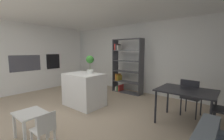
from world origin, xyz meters
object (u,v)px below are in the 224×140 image
(built_in_oven, at_px, (53,61))
(potted_plant_on_island, at_px, (90,63))
(dining_table, at_px, (186,93))
(dining_chair_far, at_px, (190,95))
(kitchen_island, at_px, (84,90))
(open_bookshelf, at_px, (125,67))
(child_table, at_px, (30,117))
(child_chair_right, at_px, (44,129))

(built_in_oven, xyz_separation_m, potted_plant_on_island, (2.81, -0.46, 0.11))
(dining_table, bearing_deg, dining_chair_far, 91.26)
(kitchen_island, xyz_separation_m, dining_chair_far, (2.52, 1.09, 0.07))
(potted_plant_on_island, bearing_deg, kitchen_island, -127.79)
(open_bookshelf, height_order, dining_chair_far, open_bookshelf)
(child_table, bearing_deg, built_in_oven, 144.78)
(built_in_oven, relative_size, open_bookshelf, 0.31)
(child_chair_right, distance_m, dining_table, 2.78)
(open_bookshelf, bearing_deg, child_chair_right, -75.25)
(built_in_oven, xyz_separation_m, child_chair_right, (3.76, -2.30, -0.77))
(child_table, bearing_deg, dining_table, 49.74)
(built_in_oven, bearing_deg, open_bookshelf, 24.90)
(dining_table, bearing_deg, child_chair_right, -122.25)
(kitchen_island, distance_m, open_bookshelf, 1.97)
(potted_plant_on_island, height_order, open_bookshelf, open_bookshelf)
(built_in_oven, distance_m, potted_plant_on_island, 2.85)
(kitchen_island, bearing_deg, child_table, -71.89)
(potted_plant_on_island, relative_size, child_chair_right, 0.82)
(built_in_oven, bearing_deg, kitchen_island, -12.59)
(dining_table, bearing_deg, built_in_oven, -179.64)
(kitchen_island, distance_m, potted_plant_on_island, 0.79)
(built_in_oven, height_order, dining_table, built_in_oven)
(kitchen_island, bearing_deg, dining_table, 14.12)
(built_in_oven, xyz_separation_m, child_table, (3.26, -2.30, -0.73))
(dining_table, height_order, dining_chair_far, dining_chair_far)
(open_bookshelf, bearing_deg, child_table, -82.96)
(kitchen_island, relative_size, potted_plant_on_island, 2.13)
(potted_plant_on_island, distance_m, child_table, 2.07)
(dining_table, bearing_deg, potted_plant_on_island, -168.45)
(open_bookshelf, xyz_separation_m, child_chair_right, (0.95, -3.61, -0.60))
(built_in_oven, bearing_deg, potted_plant_on_island, -9.33)
(potted_plant_on_island, xyz_separation_m, child_table, (0.45, -1.84, -0.84))
(potted_plant_on_island, height_order, child_chair_right, potted_plant_on_island)
(built_in_oven, distance_m, dining_table, 5.26)
(child_table, bearing_deg, child_chair_right, 0.05)
(open_bookshelf, height_order, child_chair_right, open_bookshelf)
(kitchen_island, height_order, child_chair_right, kitchen_island)
(kitchen_island, relative_size, child_chair_right, 1.74)
(potted_plant_on_island, bearing_deg, child_chair_right, -62.69)
(potted_plant_on_island, xyz_separation_m, open_bookshelf, (-0.00, 1.77, -0.28))
(kitchen_island, height_order, potted_plant_on_island, potted_plant_on_island)
(dining_chair_far, bearing_deg, built_in_oven, 11.68)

